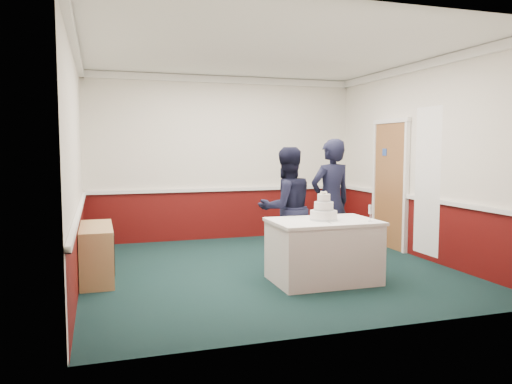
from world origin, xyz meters
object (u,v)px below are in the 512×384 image
object	(u,v)px
champagne_flute	(370,210)
person_man	(286,208)
cake_knife	(328,222)
cake_table	(323,250)
sideboard	(97,253)
person_woman	(331,202)
wedding_cake	(324,211)

from	to	relation	value
champagne_flute	person_man	xyz separation A→B (m)	(-0.70, 1.05, -0.07)
cake_knife	champagne_flute	bearing A→B (deg)	-1.44
cake_knife	cake_table	bearing A→B (deg)	88.62
sideboard	person_man	distance (m)	2.59
champagne_flute	person_woman	world-z (taller)	person_woman
sideboard	person_woman	bearing A→B (deg)	-1.87
sideboard	person_man	size ratio (longest dim) A/B	0.70
champagne_flute	wedding_cake	bearing A→B (deg)	150.75
sideboard	cake_table	size ratio (longest dim) A/B	0.91
cake_table	champagne_flute	size ratio (longest dim) A/B	6.44
cake_table	person_woman	world-z (taller)	person_woman
sideboard	champagne_flute	world-z (taller)	champagne_flute
cake_knife	champagne_flute	size ratio (longest dim) A/B	1.07
champagne_flute	person_woman	distance (m)	1.13
cake_table	cake_knife	world-z (taller)	cake_knife
sideboard	cake_knife	distance (m)	2.98
sideboard	cake_table	world-z (taller)	cake_table
sideboard	champagne_flute	distance (m)	3.52
sideboard	champagne_flute	xyz separation A→B (m)	(3.24, -1.24, 0.58)
champagne_flute	person_woman	size ratio (longest dim) A/B	0.11
cake_knife	person_woman	bearing A→B (deg)	69.69
person_man	cake_table	bearing A→B (deg)	99.21
sideboard	cake_table	xyz separation A→B (m)	(2.74, -0.96, 0.05)
cake_table	person_man	distance (m)	0.92
person_woman	wedding_cake	bearing A→B (deg)	48.58
cake_knife	person_man	size ratio (longest dim) A/B	0.13
person_man	person_woman	distance (m)	0.73
cake_knife	person_woman	xyz separation A→B (m)	(0.55, 1.05, 0.12)
wedding_cake	cake_knife	xyz separation A→B (m)	(-0.03, -0.20, -0.11)
sideboard	wedding_cake	bearing A→B (deg)	-19.27
cake_table	person_man	bearing A→B (deg)	104.84
champagne_flute	person_man	size ratio (longest dim) A/B	0.12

